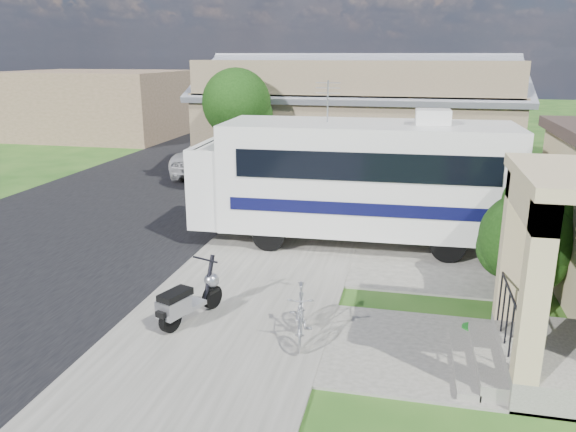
% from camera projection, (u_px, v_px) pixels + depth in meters
% --- Properties ---
extents(ground, '(120.00, 120.00, 0.00)m').
position_uv_depth(ground, '(285.00, 313.00, 11.29)').
color(ground, '#1C4713').
extents(street_slab, '(9.00, 80.00, 0.02)m').
position_uv_depth(street_slab, '(157.00, 185.00, 22.23)').
color(street_slab, black).
rests_on(street_slab, ground).
extents(sidewalk_slab, '(4.00, 80.00, 0.06)m').
position_uv_depth(sidewalk_slab, '(319.00, 193.00, 20.86)').
color(sidewalk_slab, '#5C5A53').
rests_on(sidewalk_slab, ground).
extents(driveway_slab, '(7.00, 6.00, 0.05)m').
position_uv_depth(driveway_slab, '(376.00, 246.00, 15.18)').
color(driveway_slab, '#5C5A53').
rests_on(driveway_slab, ground).
extents(walk_slab, '(4.00, 3.00, 0.05)m').
position_uv_depth(walk_slab, '(441.00, 354.00, 9.71)').
color(walk_slab, '#5C5A53').
rests_on(walk_slab, ground).
extents(warehouse, '(12.50, 8.40, 5.04)m').
position_uv_depth(warehouse, '(358.00, 128.00, 23.82)').
color(warehouse, brown).
rests_on(warehouse, ground).
extents(distant_bldg_far, '(10.00, 8.00, 4.00)m').
position_uv_depth(distant_bldg_far, '(98.00, 104.00, 34.91)').
color(distant_bldg_far, brown).
rests_on(distant_bldg_far, ground).
extents(distant_bldg_near, '(8.00, 7.00, 3.20)m').
position_uv_depth(distant_bldg_near, '(199.00, 97.00, 45.85)').
color(distant_bldg_near, brown).
rests_on(distant_bldg_near, ground).
extents(street_tree_a, '(2.44, 2.40, 4.58)m').
position_uv_depth(street_tree_a, '(240.00, 106.00, 19.64)').
color(street_tree_a, black).
rests_on(street_tree_a, ground).
extents(street_tree_b, '(2.44, 2.40, 4.73)m').
position_uv_depth(street_tree_b, '(297.00, 86.00, 28.97)').
color(street_tree_b, black).
rests_on(street_tree_b, ground).
extents(street_tree_c, '(2.44, 2.40, 4.42)m').
position_uv_depth(street_tree_c, '(325.00, 83.00, 37.49)').
color(street_tree_c, black).
rests_on(street_tree_c, ground).
extents(motorhome, '(8.49, 2.98, 4.31)m').
position_uv_depth(motorhome, '(354.00, 177.00, 15.03)').
color(motorhome, silver).
rests_on(motorhome, ground).
extents(shrub, '(2.17, 2.07, 2.67)m').
position_uv_depth(shrub, '(530.00, 234.00, 11.84)').
color(shrub, black).
rests_on(shrub, ground).
extents(scooter, '(0.88, 1.67, 1.13)m').
position_uv_depth(scooter, '(187.00, 300.00, 10.68)').
color(scooter, black).
rests_on(scooter, ground).
extents(bicycle, '(0.71, 1.66, 0.96)m').
position_uv_depth(bicycle, '(301.00, 316.00, 10.08)').
color(bicycle, '#9E9EA5').
rests_on(bicycle, ground).
extents(pickup_truck, '(3.00, 5.65, 1.51)m').
position_uv_depth(pickup_truck, '(214.00, 156.00, 24.33)').
color(pickup_truck, silver).
rests_on(pickup_truck, ground).
extents(van, '(2.54, 5.77, 1.65)m').
position_uv_depth(van, '(256.00, 132.00, 31.15)').
color(van, silver).
rests_on(van, ground).
extents(garden_hose, '(0.35, 0.35, 0.16)m').
position_uv_depth(garden_hose, '(471.00, 332.00, 10.37)').
color(garden_hose, '#16701D').
rests_on(garden_hose, ground).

